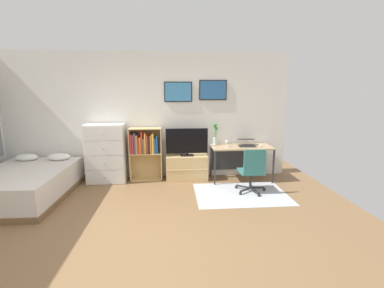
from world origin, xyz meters
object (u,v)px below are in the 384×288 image
Objects in this scene: tv_stand at (187,167)px; bamboo_vase at (215,135)px; desk at (240,151)px; laptop at (247,143)px; dresser at (106,153)px; television at (187,142)px; computer_mouse at (261,146)px; wine_glass at (227,141)px; office_chair at (252,170)px; bookshelf at (145,148)px; bed at (25,184)px.

bamboo_vase reaches higher than tv_stand.
bamboo_vase is at bearing 9.05° from tv_stand.
desk is 3.14× the size of laptop.
dresser is at bearing -179.48° from tv_stand.
television reaches higher than desk.
dresser is at bearing -177.16° from bamboo_vase.
laptop is 0.30m from computer_mouse.
tv_stand is 1.04m from wine_glass.
office_chair is 0.89m from wine_glass.
bamboo_vase is 0.35m from wine_glass.
bed is at bearing -158.03° from bookshelf.
tv_stand is 8.56× the size of computer_mouse.
desk is (4.11, 0.76, 0.35)m from bed.
laptop is 0.69m from bamboo_vase.
dresser is 3.01× the size of laptop.
bamboo_vase is (3.58, 0.89, 0.70)m from bed.
bed reaches higher than tv_stand.
bookshelf reaches higher than computer_mouse.
wine_glass reaches higher than tv_stand.
tv_stand is 1.48m from office_chair.
wine_glass is at bearing -12.33° from tv_stand.
wine_glass is (0.82, -0.18, 0.61)m from tv_stand.
television reaches higher than laptop.
bookshelf is at bearing 175.09° from computer_mouse.
desk is at bearing 171.37° from laptop.
television reaches higher than bed.
bookshelf reaches higher than wine_glass.
tv_stand is at bearing 16.07° from bed.
computer_mouse is (0.40, -0.14, 0.15)m from desk.
laptop is at bearing -13.28° from bamboo_vase.
laptop is at bearing 157.70° from computer_mouse.
dresser is 0.96× the size of desk.
desk is at bearing -1.38° from tv_stand.
laptop is (0.11, 0.83, 0.34)m from office_chair.
wine_glass is (1.72, -0.22, 0.18)m from bookshelf.
television is (0.00, -0.02, 0.56)m from tv_stand.
bamboo_vase is (-0.93, 0.27, 0.21)m from computer_mouse.
bamboo_vase reaches higher than television.
bookshelf reaches higher than television.
tv_stand is (2.95, 0.79, 0.00)m from bed.
tv_stand is at bearing -178.62° from laptop.
tv_stand is at bearing 0.52° from dresser.
desk is at bearing -13.46° from bamboo_vase.
bookshelf is at bearing 23.10° from bed.
bookshelf is 2.77× the size of laptop.
bookshelf reaches higher than desk.
bamboo_vase is (-0.54, 0.98, 0.50)m from office_chair.
desk is at bearing -0.26° from dresser.
bookshelf is (0.79, 0.06, 0.08)m from dresser.
laptop is at bearing -12.46° from desk.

